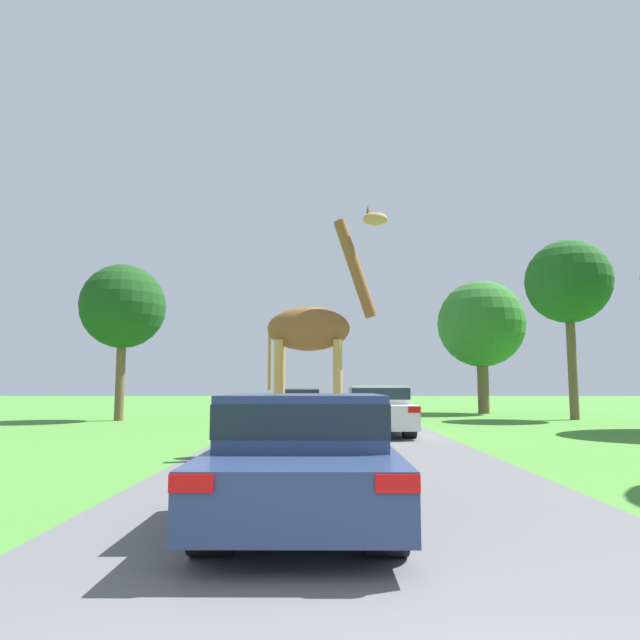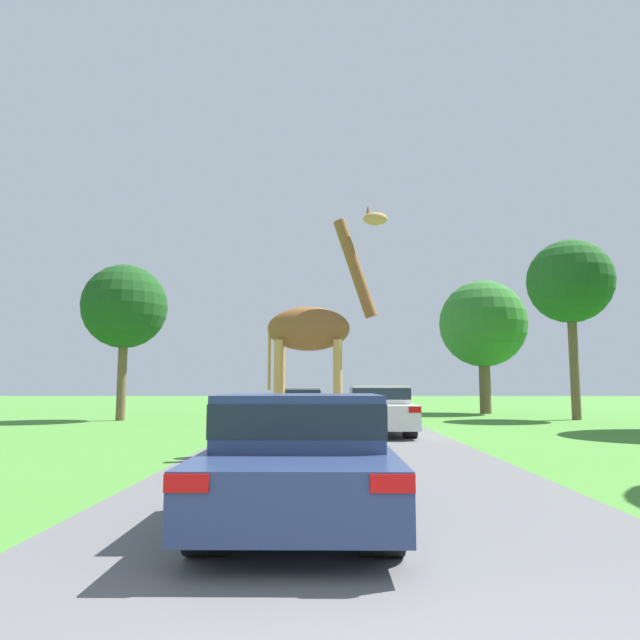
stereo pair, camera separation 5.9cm
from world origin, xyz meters
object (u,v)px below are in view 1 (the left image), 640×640
Objects in this scene: car_lead_maroon at (303,454)px; car_queue_left at (378,408)px; car_far_ahead at (369,399)px; tree_far_right at (123,307)px; tree_left_edge at (568,283)px; tree_mid_field at (481,324)px; giraffe_near_road at (314,335)px; car_queue_right at (302,402)px.

car_queue_left reaches higher than car_lead_maroon.
car_far_ahead is at bearing 86.64° from car_queue_left.
tree_far_right is at bearing 115.16° from car_lead_maroon.
tree_left_edge is at bearing 38.74° from car_queue_left.
tree_left_edge is at bearing -66.38° from tree_mid_field.
giraffe_near_road is 0.70× the size of tree_left_edge.
car_queue_left is at bearing -32.88° from tree_far_right.
car_queue_left is at bearing 80.46° from car_lead_maroon.
car_queue_right is at bearing -176.20° from giraffe_near_road.
car_queue_left is at bearing 160.36° from giraffe_near_road.
car_queue_right is at bearing 175.80° from tree_left_edge.
car_queue_left is 0.94× the size of car_far_ahead.
car_far_ahead is (0.77, 13.15, -0.01)m from car_queue_left.
car_lead_maroon is 19.73m from car_queue_right.
tree_mid_field reaches higher than car_queue_right.
car_far_ahead is (2.67, 18.30, -1.82)m from giraffe_near_road.
car_far_ahead is 0.66× the size of tree_mid_field.
car_lead_maroon is at bearing -99.54° from car_queue_left.
car_queue_right is 0.62× the size of tree_mid_field.
tree_mid_field is at bearing 25.97° from car_queue_right.
tree_left_edge reaches higher than car_lead_maroon.
car_queue_right is 11.37m from tree_mid_field.
tree_left_edge is 1.19× the size of tree_far_right.
car_queue_left is at bearing -117.93° from tree_mid_field.
tree_left_edge reaches higher than giraffe_near_road.
giraffe_near_road is at bearing -115.84° from tree_mid_field.
giraffe_near_road is 1.26× the size of car_queue_right.
giraffe_near_road is 1.18× the size of car_far_ahead.
tree_left_edge is at bearing 2.15° from tree_far_right.
giraffe_near_road reaches higher than car_lead_maroon.
tree_mid_field is at bearing -1.43° from car_far_ahead.
tree_left_edge is (9.31, 7.47, 5.29)m from car_queue_left.
car_queue_left is 0.62× the size of tree_mid_field.
car_queue_left is at bearing -93.36° from car_far_ahead.
car_queue_left reaches higher than car_queue_right.
giraffe_near_road is 0.83× the size of tree_far_right.
tree_mid_field is (6.12, -0.15, 4.01)m from car_far_ahead.
car_queue_right is 0.99× the size of car_queue_left.
tree_left_edge reaches higher than tree_mid_field.
car_lead_maroon is at bearing -109.86° from tree_mid_field.
car_far_ahead is at bearing 172.28° from giraffe_near_road.
tree_mid_field is (6.89, 13.00, 4.00)m from car_queue_left.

